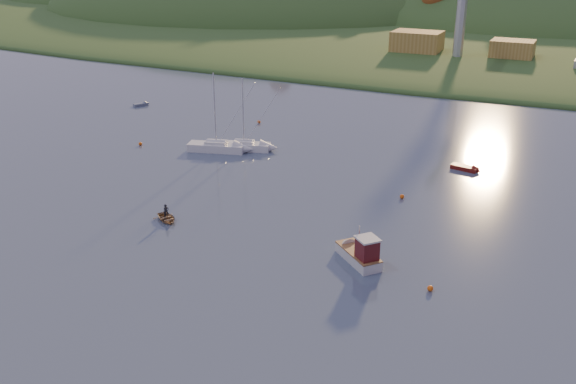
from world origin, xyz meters
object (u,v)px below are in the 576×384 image
at_px(red_tender, 470,169).
at_px(grey_dinghy, 144,104).
at_px(fishing_boat, 356,251).
at_px(sailboat_near, 244,145).
at_px(sailboat_far, 216,146).
at_px(canoe, 167,218).

bearing_deg(red_tender, grey_dinghy, -177.73).
xyz_separation_m(fishing_boat, sailboat_near, (-24.89, 23.90, -0.21)).
height_order(fishing_boat, sailboat_near, sailboat_near).
height_order(sailboat_far, canoe, sailboat_far).
xyz_separation_m(sailboat_far, canoe, (7.47, -22.15, -0.39)).
height_order(fishing_boat, sailboat_far, sailboat_far).
bearing_deg(grey_dinghy, sailboat_near, -87.11).
distance_m(fishing_boat, sailboat_near, 34.51).
bearing_deg(fishing_boat, sailboat_far, 3.23).
relative_size(sailboat_near, grey_dinghy, 3.32).
height_order(sailboat_far, grey_dinghy, sailboat_far).
relative_size(fishing_boat, sailboat_near, 0.60).
distance_m(fishing_boat, canoe, 20.57).
bearing_deg(fishing_boat, red_tender, -58.72).
height_order(fishing_boat, canoe, fishing_boat).
bearing_deg(canoe, red_tender, -10.19).
height_order(sailboat_far, red_tender, sailboat_far).
distance_m(canoe, red_tender, 38.52).
bearing_deg(sailboat_far, sailboat_near, 18.53).
xyz_separation_m(sailboat_far, red_tender, (32.97, 6.72, -0.43)).
distance_m(sailboat_near, canoe, 24.64).
relative_size(fishing_boat, red_tender, 1.46).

